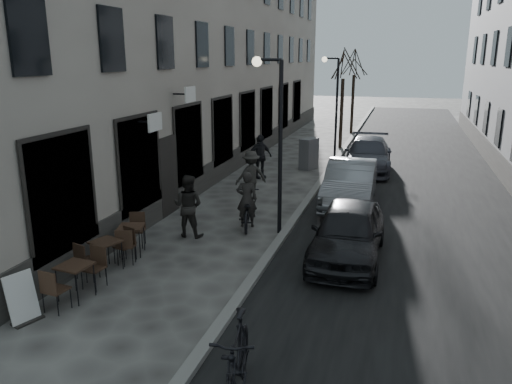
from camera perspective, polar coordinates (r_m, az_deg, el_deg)
The scene contains 21 objects.
ground at distance 9.78m, azimuth -6.15°, elevation -16.19°, with size 120.00×120.00×0.00m, color #3A3835.
road at distance 24.21m, azimuth 17.37°, elevation 2.40°, with size 7.30×60.00×0.00m, color black.
kerb at distance 24.40m, azimuth 8.79°, elevation 3.16°, with size 0.25×60.00×0.12m, color slate.
streetlamp_near at distance 14.24m, azimuth 2.15°, elevation 7.45°, with size 0.90×0.28×5.09m.
streetlamp_far at distance 25.98m, azimuth 8.87°, elevation 10.80°, with size 0.90×0.28×5.09m.
tree_near at distance 28.88m, azimuth 9.98°, elevation 14.16°, with size 2.40×2.40×5.70m.
tree_far at distance 34.84m, azimuth 11.19°, elevation 14.25°, with size 2.40×2.40×5.70m.
bistro_set_a at distance 11.55m, azimuth -19.92°, elevation -9.23°, with size 0.71×1.62×0.94m.
bistro_set_b at distance 12.78m, azimuth -16.73°, elevation -6.64°, with size 0.89×1.59×0.91m.
bistro_set_c at distance 13.62m, azimuth -14.04°, elevation -5.02°, with size 0.87×1.63×0.93m.
sign_board at distance 11.05m, azimuth -25.09°, elevation -11.36°, with size 0.52×0.65×1.01m.
utility_cabinet at distance 23.39m, azimuth 6.06°, elevation 4.37°, with size 0.52×0.95×1.43m, color #5D5C5F.
bicycle at distance 15.33m, azimuth -1.05°, elevation -2.05°, with size 0.71×2.02×1.06m, color black.
cyclist_rider at distance 15.23m, azimuth -1.06°, elevation -0.84°, with size 0.63×0.42×1.74m, color black.
pedestrian_near at distance 14.54m, azimuth -7.77°, elevation -1.57°, with size 0.89×0.70×1.84m, color black.
pedestrian_mid at distance 18.21m, azimuth -0.57°, elevation 1.93°, with size 1.16×0.67×1.79m, color #2D2B28.
pedestrian_far at distance 21.41m, azimuth 0.44°, elevation 4.07°, with size 1.11×0.46×1.89m, color black.
car_near at distance 13.05m, azimuth 10.48°, elevation -4.52°, with size 1.73×4.30×1.47m, color black.
car_mid at distance 17.85m, azimuth 10.72°, elevation 0.98°, with size 1.64×4.69×1.55m, color gray.
car_far at distance 23.49m, azimuth 12.66°, elevation 4.19°, with size 2.07×5.09×1.48m, color #3A3B44.
moped at distance 7.88m, azimuth -2.18°, elevation -18.88°, with size 0.63×2.22×1.34m, color black.
Camera 1 is at (3.32, -7.67, 5.08)m, focal length 35.00 mm.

